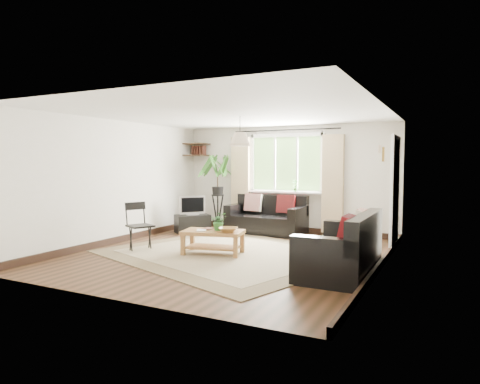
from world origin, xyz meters
The scene contains 24 objects.
floor centered at (0.00, 0.00, 0.00)m, with size 5.50×5.50×0.00m, color black.
ceiling centered at (0.00, 0.00, 2.40)m, with size 5.50×5.50×0.00m, color white.
wall_back centered at (0.00, 2.75, 1.20)m, with size 5.00×0.02×2.40m, color beige.
wall_front centered at (0.00, -2.75, 1.20)m, with size 5.00×0.02×2.40m, color beige.
wall_left centered at (-2.50, 0.00, 1.20)m, with size 0.02×5.50×2.40m, color beige.
wall_right centered at (2.50, 0.00, 1.20)m, with size 0.02×5.50×2.40m, color beige.
rug centered at (0.00, 0.02, 0.01)m, with size 3.90×3.35×0.02m, color beige.
window centered at (0.00, 2.71, 1.55)m, with size 2.50×0.16×2.16m, color white, non-canonical shape.
door centered at (2.47, 1.70, 1.00)m, with size 0.06×0.96×2.06m, color silver.
corner_shelf centered at (-2.25, 2.50, 1.89)m, with size 0.50×0.50×0.34m, color black, non-canonical shape.
pendant_lamp centered at (0.00, 0.40, 2.05)m, with size 0.36×0.36×0.54m, color beige, non-canonical shape.
wall_sconce centered at (2.43, 0.30, 1.74)m, with size 0.12×0.12×0.28m, color beige, non-canonical shape.
sofa_back centered at (-0.29, 2.26, 0.40)m, with size 1.70×0.85×0.80m, color black, non-canonical shape.
sofa_right centered at (2.00, -0.41, 0.41)m, with size 0.88×1.76×0.83m, color black, non-canonical shape.
coffee_table centered at (-0.24, -0.16, 0.21)m, with size 1.02×0.56×0.42m, color brown, non-canonical shape.
table_plant centered at (-0.16, -0.09, 0.57)m, with size 0.28×0.24×0.31m, color #2A6528.
bowl centered at (0.07, -0.18, 0.46)m, with size 0.32×0.32×0.08m, color olive.
book_a centered at (-0.47, -0.30, 0.43)m, with size 0.16×0.22×0.02m, color silver.
book_b centered at (-0.46, -0.09, 0.43)m, with size 0.17×0.23×0.02m, color #522F21.
tv_stand centered at (-1.81, 1.63, 0.20)m, with size 0.75×0.42×0.40m, color black.
tv centered at (-1.81, 1.63, 0.63)m, with size 0.58×0.19×0.44m, color #A5A5AA, non-canonical shape.
palm_stand centered at (-1.57, 2.35, 0.88)m, with size 0.69×0.69×1.77m, color black, non-canonical shape.
folding_chair centered at (-1.58, -0.44, 0.43)m, with size 0.44×0.44×0.86m, color black, non-canonical shape.
sill_plant centered at (0.25, 2.63, 1.06)m, with size 0.14×0.10×0.27m, color #2D6023.
Camera 1 is at (3.43, -6.40, 1.58)m, focal length 32.00 mm.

